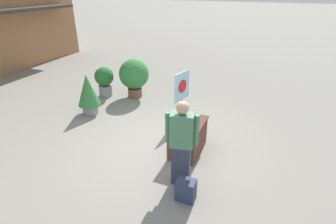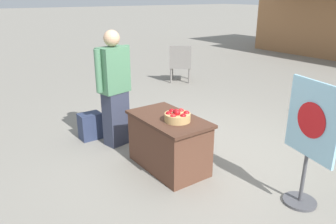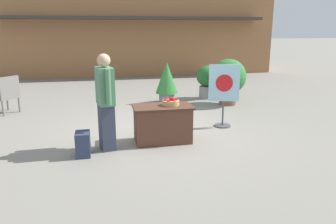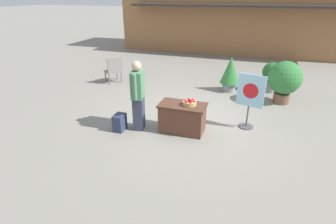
{
  "view_description": "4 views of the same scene",
  "coord_description": "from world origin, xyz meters",
  "px_view_note": "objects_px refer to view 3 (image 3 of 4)",
  "views": [
    {
      "loc": [
        -4.82,
        -2.24,
        3.5
      ],
      "look_at": [
        -0.13,
        -0.26,
        1.02
      ],
      "focal_mm": 28.0,
      "sensor_mm": 36.0,
      "label": 1
    },
    {
      "loc": [
        3.23,
        -2.94,
        2.17
      ],
      "look_at": [
        -0.36,
        -0.37,
        0.59
      ],
      "focal_mm": 35.0,
      "sensor_mm": 36.0,
      "label": 2
    },
    {
      "loc": [
        -1.02,
        -6.62,
        2.14
      ],
      "look_at": [
        0.17,
        -0.73,
        0.6
      ],
      "focal_mm": 35.0,
      "sensor_mm": 36.0,
      "label": 3
    },
    {
      "loc": [
        1.59,
        -6.23,
        3.13
      ],
      "look_at": [
        -0.3,
        -0.67,
        0.45
      ],
      "focal_mm": 28.0,
      "sensor_mm": 36.0,
      "label": 4
    }
  ],
  "objects_px": {
    "person_visitor": "(106,102)",
    "poster_board": "(224,92)",
    "display_table": "(163,124)",
    "potted_plant_near_left": "(207,80)",
    "potted_plant_near_right": "(228,78)",
    "patio_chair": "(7,94)",
    "apple_basket": "(171,102)",
    "backpack": "(83,144)",
    "potted_plant_far_right": "(167,80)"
  },
  "relations": [
    {
      "from": "potted_plant_far_right",
      "to": "potted_plant_near_right",
      "type": "height_order",
      "value": "potted_plant_near_right"
    },
    {
      "from": "potted_plant_near_right",
      "to": "person_visitor",
      "type": "bearing_deg",
      "value": -139.47
    },
    {
      "from": "backpack",
      "to": "patio_chair",
      "type": "xyz_separation_m",
      "value": [
        -2.03,
        3.36,
        0.31
      ]
    },
    {
      "from": "display_table",
      "to": "apple_basket",
      "type": "distance_m",
      "value": 0.45
    },
    {
      "from": "backpack",
      "to": "potted_plant_far_right",
      "type": "relative_size",
      "value": 0.35
    },
    {
      "from": "poster_board",
      "to": "potted_plant_near_left",
      "type": "relative_size",
      "value": 1.36
    },
    {
      "from": "display_table",
      "to": "backpack",
      "type": "bearing_deg",
      "value": -162.31
    },
    {
      "from": "apple_basket",
      "to": "display_table",
      "type": "bearing_deg",
      "value": -175.56
    },
    {
      "from": "person_visitor",
      "to": "apple_basket",
      "type": "bearing_deg",
      "value": -0.96
    },
    {
      "from": "display_table",
      "to": "person_visitor",
      "type": "height_order",
      "value": "person_visitor"
    },
    {
      "from": "patio_chair",
      "to": "backpack",
      "type": "bearing_deg",
      "value": 161.04
    },
    {
      "from": "apple_basket",
      "to": "potted_plant_near_left",
      "type": "relative_size",
      "value": 0.32
    },
    {
      "from": "potted_plant_near_right",
      "to": "backpack",
      "type": "bearing_deg",
      "value": -140.38
    },
    {
      "from": "apple_basket",
      "to": "person_visitor",
      "type": "height_order",
      "value": "person_visitor"
    },
    {
      "from": "person_visitor",
      "to": "backpack",
      "type": "height_order",
      "value": "person_visitor"
    },
    {
      "from": "display_table",
      "to": "patio_chair",
      "type": "relative_size",
      "value": 1.16
    },
    {
      "from": "potted_plant_far_right",
      "to": "apple_basket",
      "type": "bearing_deg",
      "value": -99.82
    },
    {
      "from": "display_table",
      "to": "person_visitor",
      "type": "bearing_deg",
      "value": -168.31
    },
    {
      "from": "display_table",
      "to": "potted_plant_near_right",
      "type": "xyz_separation_m",
      "value": [
        2.41,
        2.75,
        0.41
      ]
    },
    {
      "from": "potted_plant_near_left",
      "to": "potted_plant_near_right",
      "type": "bearing_deg",
      "value": -71.53
    },
    {
      "from": "backpack",
      "to": "potted_plant_near_right",
      "type": "xyz_separation_m",
      "value": [
        3.89,
        3.22,
        0.56
      ]
    },
    {
      "from": "potted_plant_far_right",
      "to": "patio_chair",
      "type": "bearing_deg",
      "value": -174.04
    },
    {
      "from": "backpack",
      "to": "poster_board",
      "type": "distance_m",
      "value": 3.25
    },
    {
      "from": "person_visitor",
      "to": "potted_plant_far_right",
      "type": "distance_m",
      "value": 3.99
    },
    {
      "from": "patio_chair",
      "to": "potted_plant_near_right",
      "type": "bearing_deg",
      "value": -141.53
    },
    {
      "from": "person_visitor",
      "to": "poster_board",
      "type": "bearing_deg",
      "value": 8.32
    },
    {
      "from": "patio_chair",
      "to": "potted_plant_far_right",
      "type": "bearing_deg",
      "value": -134.18
    },
    {
      "from": "patio_chair",
      "to": "potted_plant_near_right",
      "type": "relative_size",
      "value": 0.74
    },
    {
      "from": "apple_basket",
      "to": "person_visitor",
      "type": "relative_size",
      "value": 0.19
    },
    {
      "from": "patio_chair",
      "to": "potted_plant_near_left",
      "type": "bearing_deg",
      "value": -131.66
    },
    {
      "from": "apple_basket",
      "to": "backpack",
      "type": "bearing_deg",
      "value": -163.59
    },
    {
      "from": "potted_plant_near_left",
      "to": "poster_board",
      "type": "bearing_deg",
      "value": -101.03
    },
    {
      "from": "backpack",
      "to": "patio_chair",
      "type": "bearing_deg",
      "value": 121.18
    },
    {
      "from": "potted_plant_near_right",
      "to": "display_table",
      "type": "bearing_deg",
      "value": -131.27
    },
    {
      "from": "apple_basket",
      "to": "patio_chair",
      "type": "bearing_deg",
      "value": 141.93
    },
    {
      "from": "potted_plant_near_left",
      "to": "potted_plant_far_right",
      "type": "distance_m",
      "value": 1.4
    },
    {
      "from": "backpack",
      "to": "potted_plant_near_right",
      "type": "height_order",
      "value": "potted_plant_near_right"
    },
    {
      "from": "poster_board",
      "to": "potted_plant_near_right",
      "type": "xyz_separation_m",
      "value": [
        0.91,
        2.04,
        -0.02
      ]
    },
    {
      "from": "poster_board",
      "to": "potted_plant_near_left",
      "type": "xyz_separation_m",
      "value": [
        0.59,
        3.01,
        -0.19
      ]
    },
    {
      "from": "potted_plant_near_left",
      "to": "display_table",
      "type": "bearing_deg",
      "value": -119.23
    },
    {
      "from": "backpack",
      "to": "potted_plant_near_left",
      "type": "height_order",
      "value": "potted_plant_near_left"
    },
    {
      "from": "display_table",
      "to": "potted_plant_near_left",
      "type": "distance_m",
      "value": 4.28
    },
    {
      "from": "patio_chair",
      "to": "potted_plant_near_right",
      "type": "xyz_separation_m",
      "value": [
        5.92,
        -0.14,
        0.25
      ]
    },
    {
      "from": "patio_chair",
      "to": "display_table",
      "type": "bearing_deg",
      "value": -179.62
    },
    {
      "from": "potted_plant_near_right",
      "to": "potted_plant_far_right",
      "type": "bearing_deg",
      "value": 160.61
    },
    {
      "from": "backpack",
      "to": "potted_plant_near_left",
      "type": "distance_m",
      "value": 5.52
    },
    {
      "from": "patio_chair",
      "to": "poster_board",
      "type": "bearing_deg",
      "value": -163.67
    },
    {
      "from": "display_table",
      "to": "apple_basket",
      "type": "bearing_deg",
      "value": 4.44
    },
    {
      "from": "apple_basket",
      "to": "backpack",
      "type": "xyz_separation_m",
      "value": [
        -1.64,
        -0.48,
        -0.56
      ]
    },
    {
      "from": "display_table",
      "to": "backpack",
      "type": "height_order",
      "value": "display_table"
    }
  ]
}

